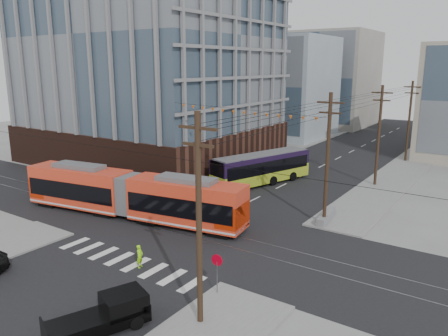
# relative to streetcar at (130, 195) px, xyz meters

# --- Properties ---
(ground) EXTENTS (160.00, 160.00, 0.00)m
(ground) POSITION_rel_streetcar_xyz_m (6.37, -3.56, -2.05)
(ground) COLOR slate
(office_building) EXTENTS (30.00, 25.00, 28.60)m
(office_building) POSITION_rel_streetcar_xyz_m (-15.63, 19.44, 12.25)
(office_building) COLOR #381E16
(office_building) RESTS_ON ground
(bg_bldg_nw_near) EXTENTS (18.00, 16.00, 18.00)m
(bg_bldg_nw_near) POSITION_rel_streetcar_xyz_m (-10.63, 48.44, 6.95)
(bg_bldg_nw_near) COLOR #8C99A5
(bg_bldg_nw_near) RESTS_ON ground
(bg_bldg_nw_far) EXTENTS (16.00, 18.00, 20.00)m
(bg_bldg_nw_far) POSITION_rel_streetcar_xyz_m (-7.63, 68.44, 7.95)
(bg_bldg_nw_far) COLOR gray
(bg_bldg_nw_far) RESTS_ON ground
(utility_pole_near) EXTENTS (0.30, 0.30, 11.00)m
(utility_pole_near) POSITION_rel_streetcar_xyz_m (14.87, -9.56, 3.45)
(utility_pole_near) COLOR black
(utility_pole_near) RESTS_ON ground
(utility_pole_far) EXTENTS (0.30, 0.30, 11.00)m
(utility_pole_far) POSITION_rel_streetcar_xyz_m (14.87, 52.44, 3.45)
(utility_pole_far) COLOR black
(utility_pole_far) RESTS_ON ground
(streetcar) EXTENTS (21.43, 6.38, 4.09)m
(streetcar) POSITION_rel_streetcar_xyz_m (0.00, 0.00, 0.00)
(streetcar) COLOR red
(streetcar) RESTS_ON ground
(city_bus) EXTENTS (6.47, 12.81, 3.56)m
(city_bus) POSITION_rel_streetcar_xyz_m (4.03, 16.13, -0.26)
(city_bus) COLOR black
(city_bus) RESTS_ON ground
(pickup_truck) EXTENTS (3.57, 5.35, 1.71)m
(pickup_truck) POSITION_rel_streetcar_xyz_m (11.10, -13.06, -1.19)
(pickup_truck) COLOR black
(pickup_truck) RESTS_ON ground
(parked_car_silver) EXTENTS (2.33, 5.15, 1.64)m
(parked_car_silver) POSITION_rel_streetcar_xyz_m (1.07, 8.56, -1.23)
(parked_car_silver) COLOR #A4A7B2
(parked_car_silver) RESTS_ON ground
(parked_car_white) EXTENTS (3.04, 4.94, 1.34)m
(parked_car_white) POSITION_rel_streetcar_xyz_m (0.45, 14.48, -1.38)
(parked_car_white) COLOR silver
(parked_car_white) RESTS_ON ground
(parked_car_grey) EXTENTS (3.23, 4.74, 1.20)m
(parked_car_grey) POSITION_rel_streetcar_xyz_m (1.28, 19.53, -1.44)
(parked_car_grey) COLOR slate
(parked_car_grey) RESTS_ON ground
(pedestrian) EXTENTS (0.51, 0.65, 1.56)m
(pedestrian) POSITION_rel_streetcar_xyz_m (7.66, -6.66, -1.27)
(pedestrian) COLOR #99FC0F
(pedestrian) RESTS_ON ground
(stop_sign) EXTENTS (0.80, 0.80, 2.38)m
(stop_sign) POSITION_rel_streetcar_xyz_m (13.95, -6.72, -0.86)
(stop_sign) COLOR #B60016
(stop_sign) RESTS_ON ground
(jersey_barrier) EXTENTS (1.30, 4.09, 0.80)m
(jersey_barrier) POSITION_rel_streetcar_xyz_m (14.67, 8.52, -1.64)
(jersey_barrier) COLOR gray
(jersey_barrier) RESTS_ON ground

